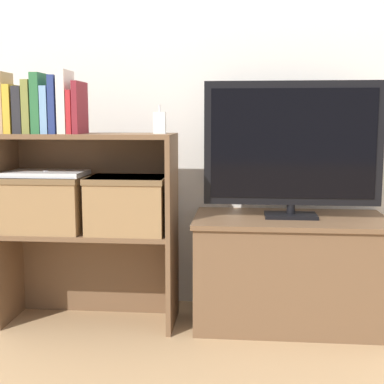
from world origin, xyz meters
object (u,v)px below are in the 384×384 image
Objects in this scene: tv at (292,146)px; book_navy at (57,105)px; laptop at (46,173)px; book_forest at (41,104)px; book_ivory at (66,102)px; book_maroon at (80,108)px; storage_basket_right at (128,202)px; book_skyblue at (49,110)px; book_tan at (5,103)px; book_mustard at (13,109)px; baby_monitor at (160,123)px; book_olive at (32,107)px; book_charcoal at (22,110)px; storage_basket_left at (47,201)px; book_crimson at (73,112)px; tv_stand at (289,270)px.

tv is 0.99m from book_navy.
book_forest is at bearing -99.18° from laptop.
book_ivory reaches higher than book_maroon.
storage_basket_right is (-0.69, -0.09, -0.24)m from tv.
laptop is (-0.03, 0.02, -0.27)m from book_skyblue.
book_tan is 0.26m from book_ivory.
tv is 2.87× the size of book_ivory.
baby_monitor is at bearing 3.51° from book_mustard.
baby_monitor is (0.42, 0.04, -0.07)m from book_navy.
book_olive is 0.54m from baby_monitor.
book_charcoal is 1.00× the size of book_skyblue.
book_skyblue is 0.58× the size of storage_basket_left.
book_charcoal is 0.22m from book_crimson.
laptop is (0.12, 0.02, -0.27)m from book_mustard.
tv is 1.18m from book_mustard.
tv is at bearing 5.93° from book_forest.
storage_basket_right is (0.29, 0.02, -0.41)m from book_navy.
book_charcoal is at bearing 180.00° from book_skyblue.
storage_basket_left is 0.12m from laptop.
book_ivory is at bearing 0.00° from book_mustard.
book_olive reaches higher than storage_basket_right.
book_crimson is at bearing -174.12° from storage_basket_right.
storage_basket_left is at bearing 10.31° from book_mustard.
book_forest reaches higher than book_charcoal.
book_charcoal is at bearing -174.49° from tv.
book_olive is 0.66× the size of storage_basket_right.
book_tan reaches higher than tv_stand.
book_maroon is at bearing 0.00° from book_tan.
storage_basket_left is (-0.07, 0.02, -0.41)m from book_navy.
book_maroon is at bearing 0.00° from book_navy.
book_skyblue is (0.04, 0.00, -0.03)m from book_forest.
book_tan is 0.33m from laptop.
book_navy reaches higher than storage_basket_right.
book_maroon is at bearing -172.85° from tv_stand.
book_skyblue reaches higher than book_crimson.
book_charcoal is 0.75× the size of book_ivory.
baby_monitor is at bearing 1.76° from storage_basket_left.
storage_basket_right is (0.25, 0.02, -0.42)m from book_ivory.
book_navy reaches higher than tv.
book_maroon is (-0.88, -0.11, 0.70)m from tv_stand.
storage_basket_right is at bearing 5.88° from book_crimson.
book_tan reaches higher than tv.
book_crimson is (0.10, 0.00, -0.01)m from book_skyblue.
baby_monitor is 0.36× the size of laptop.
tv is 3.50× the size of book_maroon.
tv is 3.84× the size of book_charcoal.
book_charcoal is 1.63× the size of baby_monitor.
book_mustard is at bearing -177.29° from storage_basket_right.
book_olive reaches higher than tv_stand.
book_navy reaches higher than book_skyblue.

